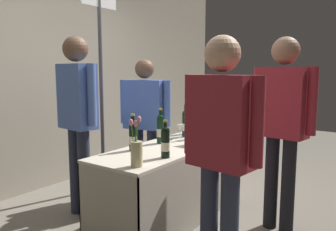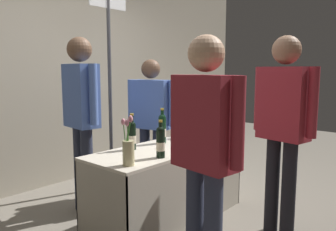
% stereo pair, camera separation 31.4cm
% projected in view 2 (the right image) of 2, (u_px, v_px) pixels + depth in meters
% --- Properties ---
extents(ground_plane, '(12.00, 12.00, 0.00)m').
position_uv_depth(ground_plane, '(168.00, 219.00, 3.28)').
color(ground_plane, gray).
extents(back_partition, '(7.69, 0.12, 3.04)m').
position_uv_depth(back_partition, '(60.00, 64.00, 4.26)').
color(back_partition, '#B2A893').
rests_on(back_partition, ground_plane).
extents(tasting_table, '(1.62, 0.64, 0.72)m').
position_uv_depth(tasting_table, '(168.00, 170.00, 3.21)').
color(tasting_table, beige).
rests_on(tasting_table, ground_plane).
extents(featured_wine_bottle, '(0.07, 0.07, 0.32)m').
position_uv_depth(featured_wine_bottle, '(161.00, 142.00, 2.77)').
color(featured_wine_bottle, black).
rests_on(featured_wine_bottle, tasting_table).
extents(display_bottle_0, '(0.07, 0.07, 0.36)m').
position_uv_depth(display_bottle_0, '(202.00, 125.00, 3.53)').
color(display_bottle_0, black).
rests_on(display_bottle_0, tasting_table).
extents(display_bottle_1, '(0.07, 0.07, 0.36)m').
position_uv_depth(display_bottle_1, '(190.00, 123.00, 3.63)').
color(display_bottle_1, black).
rests_on(display_bottle_1, tasting_table).
extents(display_bottle_2, '(0.07, 0.07, 0.33)m').
position_uv_depth(display_bottle_2, '(132.00, 135.00, 3.06)').
color(display_bottle_2, black).
rests_on(display_bottle_2, tasting_table).
extents(display_bottle_3, '(0.08, 0.08, 0.35)m').
position_uv_depth(display_bottle_3, '(162.00, 128.00, 3.33)').
color(display_bottle_3, black).
rests_on(display_bottle_3, tasting_table).
extents(display_bottle_4, '(0.07, 0.07, 0.34)m').
position_uv_depth(display_bottle_4, '(219.00, 127.00, 3.45)').
color(display_bottle_4, black).
rests_on(display_bottle_4, tasting_table).
extents(display_bottle_5, '(0.07, 0.07, 0.31)m').
position_uv_depth(display_bottle_5, '(192.00, 124.00, 3.78)').
color(display_bottle_5, '#192333').
rests_on(display_bottle_5, tasting_table).
extents(wine_glass_near_vendor, '(0.07, 0.07, 0.15)m').
position_uv_depth(wine_glass_near_vendor, '(184.00, 129.00, 3.55)').
color(wine_glass_near_vendor, silver).
rests_on(wine_glass_near_vendor, tasting_table).
extents(flower_vase, '(0.09, 0.10, 0.39)m').
position_uv_depth(flower_vase, '(128.00, 149.00, 2.55)').
color(flower_vase, tan).
rests_on(flower_vase, tasting_table).
extents(brochure_stand, '(0.03, 0.15, 0.16)m').
position_uv_depth(brochure_stand, '(193.00, 138.00, 3.21)').
color(brochure_stand, silver).
rests_on(brochure_stand, tasting_table).
extents(vendor_presenter, '(0.25, 0.56, 1.76)m').
position_uv_depth(vendor_presenter, '(81.00, 109.00, 3.33)').
color(vendor_presenter, '#2D3347').
rests_on(vendor_presenter, ground_plane).
extents(vendor_assistant, '(0.29, 0.63, 1.56)m').
position_uv_depth(vendor_assistant, '(151.00, 114.00, 3.85)').
color(vendor_assistant, '#2D3347').
rests_on(vendor_assistant, ground_plane).
extents(taster_foreground_right, '(0.28, 0.57, 1.72)m').
position_uv_depth(taster_foreground_right, '(283.00, 118.00, 2.83)').
color(taster_foreground_right, black).
rests_on(taster_foreground_right, ground_plane).
extents(taster_foreground_left, '(0.27, 0.58, 1.66)m').
position_uv_depth(taster_foreground_left, '(205.00, 142.00, 2.11)').
color(taster_foreground_left, '#2D3347').
rests_on(taster_foreground_left, ground_plane).
extents(booth_signpost, '(0.53, 0.04, 2.34)m').
position_uv_depth(booth_signpost, '(110.00, 73.00, 4.01)').
color(booth_signpost, '#47474C').
rests_on(booth_signpost, ground_plane).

